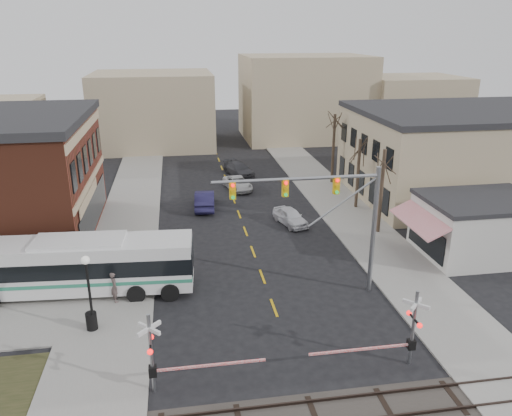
{
  "coord_description": "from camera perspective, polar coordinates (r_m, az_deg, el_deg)",
  "views": [
    {
      "loc": [
        -5.14,
        -23.14,
        15.41
      ],
      "look_at": [
        0.18,
        9.76,
        3.5
      ],
      "focal_mm": 35.0,
      "sensor_mm": 36.0,
      "label": 1
    }
  ],
  "objects": [
    {
      "name": "tree_east_b",
      "position": [
        45.76,
        11.57,
        3.87
      ],
      "size": [
        0.28,
        0.28,
        6.3
      ],
      "color": "#382B21",
      "rests_on": "sidewalk_east"
    },
    {
      "name": "rr_crossing_west",
      "position": [
        23.26,
        -10.78,
        -16.04
      ],
      "size": [
        5.6,
        1.36,
        4.0
      ],
      "color": "gray",
      "rests_on": "ground"
    },
    {
      "name": "tan_building",
      "position": [
        52.18,
        22.54,
        5.82
      ],
      "size": [
        20.3,
        15.3,
        8.5
      ],
      "color": "tan",
      "rests_on": "ground"
    },
    {
      "name": "car_c",
      "position": [
        51.05,
        -2.11,
        2.83
      ],
      "size": [
        2.91,
        4.91,
        1.28
      ],
      "primitive_type": "imported",
      "rotation": [
        0.0,
        0.0,
        0.18
      ],
      "color": "silver",
      "rests_on": "ground"
    },
    {
      "name": "pedestrian_near",
      "position": [
        31.04,
        -15.87,
        -8.64
      ],
      "size": [
        0.63,
        0.8,
        1.93
      ],
      "primitive_type": "imported",
      "rotation": [
        0.0,
        0.0,
        1.84
      ],
      "color": "#594A47",
      "rests_on": "sidewalk_west"
    },
    {
      "name": "car_b",
      "position": [
        45.75,
        -5.89,
        0.96
      ],
      "size": [
        2.09,
        5.1,
        1.64
      ],
      "primitive_type": "imported",
      "rotation": [
        0.0,
        0.0,
        3.07
      ],
      "color": "#1B183D",
      "rests_on": "ground"
    },
    {
      "name": "tree_east_a",
      "position": [
        40.27,
        14.13,
        1.84
      ],
      "size": [
        0.28,
        0.28,
        6.75
      ],
      "color": "#382B21",
      "rests_on": "sidewalk_east"
    },
    {
      "name": "traffic_signal_mast",
      "position": [
        29.36,
        8.63,
        0.18
      ],
      "size": [
        9.83,
        0.3,
        8.0
      ],
      "color": "gray",
      "rests_on": "ground"
    },
    {
      "name": "tree_east_c",
      "position": [
        53.03,
        8.82,
        6.7
      ],
      "size": [
        0.28,
        0.28,
        7.2
      ],
      "color": "#382B21",
      "rests_on": "sidewalk_east"
    },
    {
      "name": "car_d",
      "position": [
        56.14,
        -1.98,
        4.45
      ],
      "size": [
        3.55,
        5.17,
        1.39
      ],
      "primitive_type": "imported",
      "rotation": [
        0.0,
        0.0,
        0.37
      ],
      "color": "#3E3E43",
      "rests_on": "ground"
    },
    {
      "name": "sidewalk_east",
      "position": [
        48.08,
        9.05,
        0.79
      ],
      "size": [
        5.0,
        60.0,
        0.12
      ],
      "primitive_type": "cube",
      "color": "gray",
      "rests_on": "ground"
    },
    {
      "name": "sidewalk_west",
      "position": [
        46.0,
        -14.09,
        -0.45
      ],
      "size": [
        5.0,
        60.0,
        0.12
      ],
      "primitive_type": "cube",
      "color": "gray",
      "rests_on": "ground"
    },
    {
      "name": "transit_bus",
      "position": [
        32.33,
        -19.29,
        -6.15
      ],
      "size": [
        13.57,
        3.81,
        3.45
      ],
      "color": "silver",
      "rests_on": "ground"
    },
    {
      "name": "awning_shop",
      "position": [
        39.11,
        24.2,
        -1.94
      ],
      "size": [
        9.74,
        6.2,
        4.3
      ],
      "color": "beige",
      "rests_on": "ground"
    },
    {
      "name": "pedestrian_far",
      "position": [
        34.95,
        -18.9,
        -5.75
      ],
      "size": [
        1.1,
        0.99,
        1.85
      ],
      "primitive_type": "imported",
      "rotation": [
        0.0,
        0.0,
        0.39
      ],
      "color": "#34425C",
      "rests_on": "sidewalk_west"
    },
    {
      "name": "trash_bin",
      "position": [
        28.98,
        -18.28,
        -12.16
      ],
      "size": [
        0.6,
        0.6,
        0.98
      ],
      "primitive_type": "cylinder",
      "color": "black",
      "rests_on": "sidewalk_west"
    },
    {
      "name": "ground",
      "position": [
        28.28,
        2.87,
        -13.39
      ],
      "size": [
        160.0,
        160.0,
        0.0
      ],
      "primitive_type": "plane",
      "color": "black",
      "rests_on": "ground"
    },
    {
      "name": "street_lamp",
      "position": [
        27.55,
        -18.68,
        -7.63
      ],
      "size": [
        0.44,
        0.44,
        4.41
      ],
      "color": "black",
      "rests_on": "sidewalk_west"
    },
    {
      "name": "car_a",
      "position": [
        41.84,
        3.94,
        -0.98
      ],
      "size": [
        2.69,
        4.35,
        1.38
      ],
      "primitive_type": "imported",
      "rotation": [
        0.0,
        0.0,
        0.28
      ],
      "color": "silver",
      "rests_on": "ground"
    },
    {
      "name": "rr_crossing_east",
      "position": [
        25.43,
        16.63,
        -13.17
      ],
      "size": [
        5.6,
        1.36,
        4.0
      ],
      "color": "gray",
      "rests_on": "ground"
    }
  ]
}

